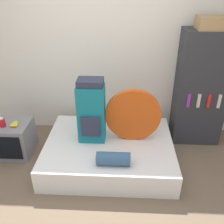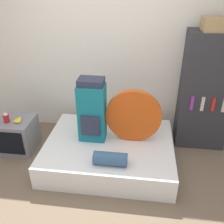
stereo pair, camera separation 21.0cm
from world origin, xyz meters
TOP-DOWN VIEW (x-y plane):
  - ground_plane at (0.00, 0.00)m, footprint 16.00×16.00m
  - wall_back at (0.00, 1.65)m, footprint 8.00×0.05m
  - bed at (0.17, 0.77)m, footprint 1.69×1.32m
  - backpack at (-0.06, 0.83)m, footprint 0.35×0.28m
  - tent_bag at (0.47, 0.86)m, footprint 0.72×0.07m
  - sleeping_roll at (0.24, 0.32)m, footprint 0.40×0.16m
  - television at (-1.18, 0.88)m, footprint 0.48×0.49m
  - canister at (-1.26, 0.82)m, footprint 0.08×0.08m
  - banana_bunch at (-1.11, 0.86)m, footprint 0.12×0.16m
  - bookshelf at (1.45, 1.39)m, footprint 0.69×0.43m
  - cardboard_box at (1.42, 1.37)m, footprint 0.35×0.31m

SIDE VIEW (x-z plane):
  - ground_plane at x=0.00m, z-range 0.00..0.00m
  - bed at x=0.17m, z-range 0.00..0.32m
  - television at x=-1.18m, z-range 0.00..0.48m
  - sleeping_roll at x=0.24m, z-range 0.32..0.47m
  - banana_bunch at x=-1.11m, z-range 0.48..0.52m
  - canister at x=-1.26m, z-range 0.48..0.61m
  - tent_bag at x=0.47m, z-range 0.32..1.03m
  - backpack at x=-0.06m, z-range 0.31..1.16m
  - bookshelf at x=1.45m, z-range 0.00..1.66m
  - wall_back at x=0.00m, z-range 0.00..2.60m
  - cardboard_box at x=1.42m, z-range 1.66..1.82m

